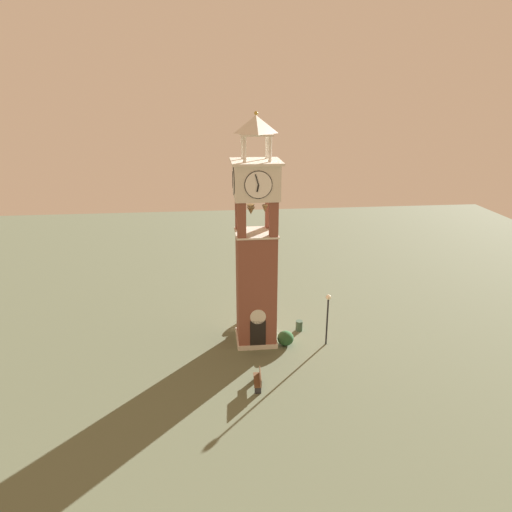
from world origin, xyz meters
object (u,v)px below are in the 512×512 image
Objects in this scene: park_bench at (258,379)px; trash_bin at (299,326)px; clock_tower at (256,254)px; lamp_post at (328,310)px.

park_bench is 7.78m from trash_bin.
trash_bin is (3.41, 1.09, -6.29)m from clock_tower.
clock_tower is 7.23m from trash_bin.
clock_tower is 9.89× the size of park_bench.
park_bench is 7.40m from lamp_post.
park_bench is 0.42× the size of lamp_post.
lamp_post reaches higher than park_bench.
clock_tower reaches higher than park_bench.
park_bench is 2.03× the size of trash_bin.
clock_tower reaches higher than trash_bin.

